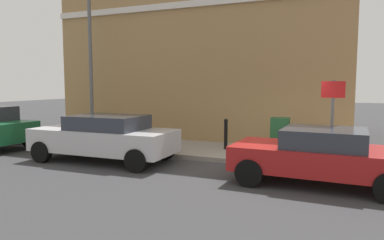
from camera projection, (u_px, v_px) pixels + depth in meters
The scene contains 9 objects.
ground at pixel (273, 172), 9.60m from camera, with size 80.00×80.00×0.00m, color #38383A.
sidewalk at pixel (124, 144), 13.60m from camera, with size 2.79×30.00×0.15m, color gray.
corner_building at pixel (218, 35), 17.13m from camera, with size 7.73×12.08×9.37m.
car_red at pixel (320, 155), 8.29m from camera, with size 2.04×3.99×1.32m.
car_silver at pixel (104, 137), 10.80m from camera, with size 1.98×4.41×1.41m.
utility_cabinet at pixel (280, 137), 11.22m from camera, with size 0.46×0.61×1.15m.
bollard_near_cabinet at pixel (226, 133), 12.02m from camera, with size 0.14×0.14×1.04m.
street_sign at pixel (332, 110), 9.52m from camera, with size 0.08×0.60×2.30m.
lamppost at pixel (91, 60), 14.03m from camera, with size 0.20×0.44×5.72m.
Camera 1 is at (-9.51, -1.69, 2.34)m, focal length 33.40 mm.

